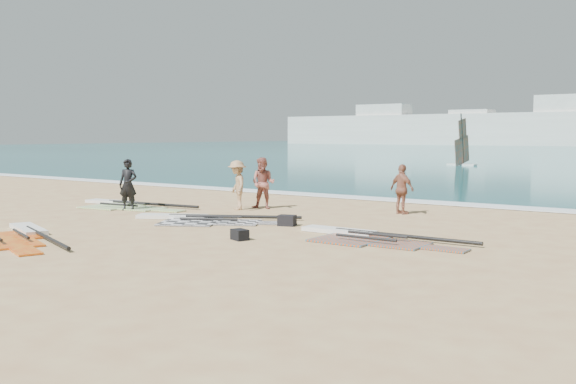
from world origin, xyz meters
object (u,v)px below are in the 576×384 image
Objects in this scene: gear_bag_near at (287,220)px; person_wetsuit at (128,185)px; rig_grey at (200,219)px; rig_red at (20,236)px; beachgoer_left at (263,183)px; beachgoer_back at (402,189)px; rig_green at (124,205)px; rig_orange at (364,237)px; gear_bag_far at (240,235)px; beachgoer_mid at (237,185)px.

person_wetsuit is at bearing -179.12° from gear_bag_near.
rig_grey is 1.09× the size of rig_red.
rig_grey is at bearing -100.36° from beachgoer_left.
person_wetsuit reaches higher than beachgoer_back.
rig_green is 1.07× the size of rig_orange.
rig_green is 9.31m from gear_bag_far.
gear_bag_far is (5.04, 3.06, 0.09)m from rig_red.
beachgoer_mid reaches higher than beachgoer_back.
beachgoer_mid is (-0.99, 3.00, 0.85)m from rig_grey.
rig_grey is at bearing -32.69° from beachgoer_mid.
rig_green is at bearing -169.84° from beachgoer_left.
person_wetsuit is at bearing 143.63° from rig_grey.
rig_orange is 10.10× the size of gear_bag_near.
beachgoer_back is at bearing 4.96° from person_wetsuit.
beachgoer_left is 1.05× the size of beachgoer_mid.
person_wetsuit is 1.03× the size of beachgoer_mid.
rig_grey reaches higher than rig_red.
gear_bag_far is 7.53m from beachgoer_back.
beachgoer_back reaches higher than gear_bag_near.
gear_bag_far is 0.27× the size of beachgoer_back.
gear_bag_far is 7.07m from beachgoer_left.
rig_green is at bearing 172.38° from rig_orange.
gear_bag_near is at bearing 8.23° from beachgoer_mid.
beachgoer_left reaches higher than rig_orange.
rig_orange is 5.63m from beachgoer_back.
rig_green is 11.25m from rig_orange.
beachgoer_back is at bearing 61.88° from beachgoer_mid.
gear_bag_near is at bearing 88.49° from beachgoer_back.
rig_red is 2.73× the size of beachgoer_mid.
gear_bag_near is 0.27× the size of person_wetsuit.
rig_green is 1.11× the size of rig_red.
beachgoer_back is (-1.46, 5.37, 0.81)m from rig_orange.
beachgoer_mid is at bearing 14.81° from rig_green.
rig_green is 5.50m from beachgoer_left.
gear_bag_far is at bearing -60.36° from rig_grey.
beachgoer_left is (4.85, 2.43, 0.90)m from rig_green.
rig_orange and rig_red have the same top height.
beachgoer_back reaches higher than gear_bag_far.
beachgoer_mid reaches higher than gear_bag_near.
rig_green is at bearing 138.88° from rig_red.
beachgoer_mid reaches higher than rig_green.
gear_bag_far reaches higher than rig_green.
gear_bag_near is 2.87m from gear_bag_far.
gear_bag_near is (8.12, -0.66, 0.11)m from rig_green.
rig_orange is 9.13m from rig_red.
beachgoer_left is 5.08m from beachgoer_back.
beachgoer_left is (-3.78, 5.92, 0.81)m from gear_bag_far.
gear_bag_far is 6.78m from beachgoer_mid.
rig_green is at bearing -119.80° from beachgoer_mid.
rig_orange is at bearing -14.46° from gear_bag_near.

